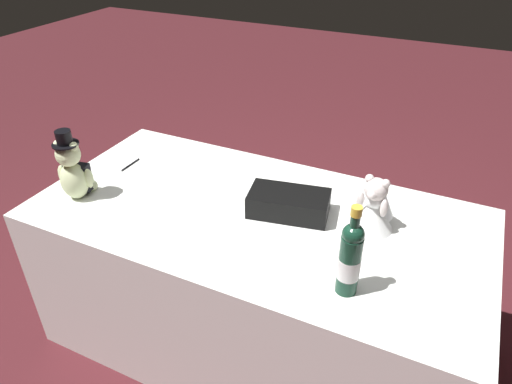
% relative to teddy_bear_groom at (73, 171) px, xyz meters
% --- Properties ---
extents(ground_plane, '(12.00, 12.00, 0.00)m').
position_rel_teddy_bear_groom_xyz_m(ground_plane, '(-0.74, -0.21, -0.87)').
color(ground_plane, '#47191E').
extents(reception_table, '(1.83, 0.91, 0.74)m').
position_rel_teddy_bear_groom_xyz_m(reception_table, '(-0.74, -0.21, -0.50)').
color(reception_table, white).
rests_on(reception_table, ground_plane).
extents(teddy_bear_groom, '(0.16, 0.15, 0.31)m').
position_rel_teddy_bear_groom_xyz_m(teddy_bear_groom, '(0.00, 0.00, 0.00)').
color(teddy_bear_groom, beige).
rests_on(teddy_bear_groom, reception_table).
extents(teddy_bear_bride, '(0.17, 0.21, 0.23)m').
position_rel_teddy_bear_groom_xyz_m(teddy_bear_bride, '(-1.19, -0.33, -0.03)').
color(teddy_bear_bride, white).
rests_on(teddy_bear_bride, reception_table).
extents(champagne_bottle, '(0.07, 0.07, 0.33)m').
position_rel_teddy_bear_groom_xyz_m(champagne_bottle, '(-1.19, 0.06, 0.01)').
color(champagne_bottle, '#143928').
rests_on(champagne_bottle, reception_table).
extents(signing_pen, '(0.01, 0.13, 0.01)m').
position_rel_teddy_bear_groom_xyz_m(signing_pen, '(-0.03, -0.30, -0.12)').
color(signing_pen, black).
rests_on(signing_pen, reception_table).
extents(gift_case_black, '(0.34, 0.23, 0.09)m').
position_rel_teddy_bear_groom_xyz_m(gift_case_black, '(-0.86, -0.27, -0.08)').
color(gift_case_black, black).
rests_on(gift_case_black, reception_table).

